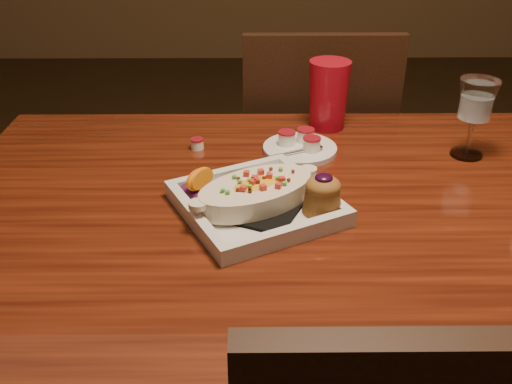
{
  "coord_description": "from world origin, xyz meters",
  "views": [
    {
      "loc": [
        -0.18,
        -0.86,
        1.27
      ],
      "look_at": [
        -0.17,
        0.02,
        0.77
      ],
      "focal_mm": 40.0,
      "sensor_mm": 36.0,
      "label": 1
    }
  ],
  "objects_px": {
    "chair_far": "(312,168)",
    "saucer": "(300,146)",
    "table": "(348,253)",
    "plate": "(262,197)",
    "goblet": "(476,104)",
    "red_tumbler": "(328,95)"
  },
  "relations": [
    {
      "from": "goblet",
      "to": "saucer",
      "type": "xyz_separation_m",
      "value": [
        -0.35,
        0.02,
        -0.1
      ]
    },
    {
      "from": "plate",
      "to": "saucer",
      "type": "height_order",
      "value": "plate"
    },
    {
      "from": "table",
      "to": "chair_far",
      "type": "height_order",
      "value": "chair_far"
    },
    {
      "from": "chair_far",
      "to": "saucer",
      "type": "bearing_deg",
      "value": 79.02
    },
    {
      "from": "goblet",
      "to": "saucer",
      "type": "height_order",
      "value": "goblet"
    },
    {
      "from": "saucer",
      "to": "table",
      "type": "bearing_deg",
      "value": -71.87
    },
    {
      "from": "chair_far",
      "to": "saucer",
      "type": "relative_size",
      "value": 5.93
    },
    {
      "from": "table",
      "to": "plate",
      "type": "relative_size",
      "value": 4.48
    },
    {
      "from": "chair_far",
      "to": "goblet",
      "type": "xyz_separation_m",
      "value": [
        0.27,
        -0.42,
        0.36
      ]
    },
    {
      "from": "chair_far",
      "to": "red_tumbler",
      "type": "height_order",
      "value": "chair_far"
    },
    {
      "from": "table",
      "to": "plate",
      "type": "xyz_separation_m",
      "value": [
        -0.16,
        -0.01,
        0.13
      ]
    },
    {
      "from": "table",
      "to": "red_tumbler",
      "type": "bearing_deg",
      "value": 90.61
    },
    {
      "from": "chair_far",
      "to": "red_tumbler",
      "type": "xyz_separation_m",
      "value": [
        -0.0,
        -0.26,
        0.32
      ]
    },
    {
      "from": "chair_far",
      "to": "goblet",
      "type": "distance_m",
      "value": 0.61
    },
    {
      "from": "table",
      "to": "plate",
      "type": "bearing_deg",
      "value": -177.28
    },
    {
      "from": "chair_far",
      "to": "table",
      "type": "bearing_deg",
      "value": 90.0
    },
    {
      "from": "table",
      "to": "red_tumbler",
      "type": "relative_size",
      "value": 9.6
    },
    {
      "from": "plate",
      "to": "red_tumbler",
      "type": "relative_size",
      "value": 2.14
    },
    {
      "from": "goblet",
      "to": "red_tumbler",
      "type": "relative_size",
      "value": 1.06
    },
    {
      "from": "chair_far",
      "to": "plate",
      "type": "bearing_deg",
      "value": 75.8
    },
    {
      "from": "goblet",
      "to": "chair_far",
      "type": "bearing_deg",
      "value": 123.03
    },
    {
      "from": "plate",
      "to": "saucer",
      "type": "relative_size",
      "value": 2.13
    }
  ]
}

